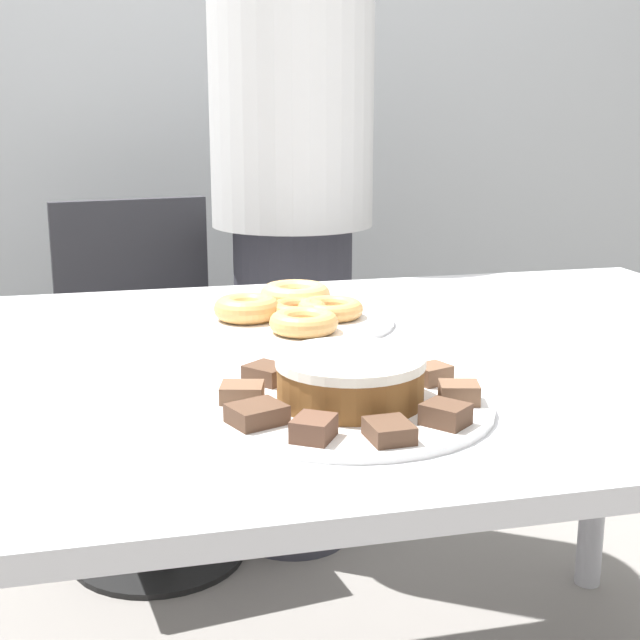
# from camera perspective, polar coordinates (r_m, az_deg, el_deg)

# --- Properties ---
(wall_back) EXTENTS (8.00, 0.05, 2.60)m
(wall_back) POSITION_cam_1_polar(r_m,az_deg,el_deg) (2.92, -7.35, 17.00)
(wall_back) COLOR #B2B7BC
(wall_back) RESTS_ON ground_plane
(table) EXTENTS (1.62, 1.08, 0.76)m
(table) POSITION_cam_1_polar(r_m,az_deg,el_deg) (1.37, 1.20, -5.21)
(table) COLOR silver
(table) RESTS_ON ground_plane
(person_standing) EXTENTS (0.39, 0.39, 1.69)m
(person_standing) POSITION_cam_1_polar(r_m,az_deg,el_deg) (2.20, -1.78, 7.34)
(person_standing) COLOR #383842
(person_standing) RESTS_ON ground_plane
(office_chair_left) EXTENTS (0.50, 0.50, 0.89)m
(office_chair_left) POSITION_cam_1_polar(r_m,az_deg,el_deg) (2.29, -10.98, -4.50)
(office_chair_left) COLOR black
(office_chair_left) RESTS_ON ground_plane
(plate_cake) EXTENTS (0.35, 0.35, 0.01)m
(plate_cake) POSITION_cam_1_polar(r_m,az_deg,el_deg) (1.10, 1.94, -5.48)
(plate_cake) COLOR white
(plate_cake) RESTS_ON table
(plate_donuts) EXTENTS (0.33, 0.33, 0.01)m
(plate_donuts) POSITION_cam_1_polar(r_m,az_deg,el_deg) (1.51, -1.40, -0.08)
(plate_donuts) COLOR white
(plate_donuts) RESTS_ON table
(frosted_cake) EXTENTS (0.18, 0.18, 0.06)m
(frosted_cake) POSITION_cam_1_polar(r_m,az_deg,el_deg) (1.09, 1.95, -3.77)
(frosted_cake) COLOR brown
(frosted_cake) RESTS_ON plate_cake
(lamington_0) EXTENTS (0.06, 0.06, 0.02)m
(lamington_0) POSITION_cam_1_polar(r_m,az_deg,el_deg) (1.03, 8.04, -5.99)
(lamington_0) COLOR #513828
(lamington_0) RESTS_ON plate_cake
(lamington_1) EXTENTS (0.06, 0.05, 0.02)m
(lamington_1) POSITION_cam_1_polar(r_m,az_deg,el_deg) (1.10, 8.89, -4.62)
(lamington_1) COLOR brown
(lamington_1) RESTS_ON plate_cake
(lamington_2) EXTENTS (0.05, 0.05, 0.02)m
(lamington_2) POSITION_cam_1_polar(r_m,az_deg,el_deg) (1.17, 7.17, -3.45)
(lamington_2) COLOR brown
(lamington_2) RESTS_ON plate_cake
(lamington_3) EXTENTS (0.06, 0.06, 0.03)m
(lamington_3) POSITION_cam_1_polar(r_m,az_deg,el_deg) (1.21, 3.82, -2.70)
(lamington_3) COLOR brown
(lamington_3) RESTS_ON plate_cake
(lamington_4) EXTENTS (0.04, 0.05, 0.02)m
(lamington_4) POSITION_cam_1_polar(r_m,az_deg,el_deg) (1.21, -0.06, -2.79)
(lamington_4) COLOR brown
(lamington_4) RESTS_ON plate_cake
(lamington_5) EXTENTS (0.07, 0.07, 0.02)m
(lamington_5) POSITION_cam_1_polar(r_m,az_deg,el_deg) (1.17, -3.37, -3.43)
(lamington_5) COLOR #513828
(lamington_5) RESTS_ON plate_cake
(lamington_6) EXTENTS (0.06, 0.06, 0.02)m
(lamington_6) POSITION_cam_1_polar(r_m,az_deg,el_deg) (1.10, -5.01, -4.64)
(lamington_6) COLOR brown
(lamington_6) RESTS_ON plate_cake
(lamington_7) EXTENTS (0.07, 0.07, 0.02)m
(lamington_7) POSITION_cam_1_polar(r_m,az_deg,el_deg) (1.02, -4.07, -6.02)
(lamington_7) COLOR #513828
(lamington_7) RESTS_ON plate_cake
(lamington_8) EXTENTS (0.06, 0.06, 0.02)m
(lamington_8) POSITION_cam_1_polar(r_m,az_deg,el_deg) (0.97, -0.41, -6.94)
(lamington_8) COLOR brown
(lamington_8) RESTS_ON plate_cake
(lamington_9) EXTENTS (0.05, 0.06, 0.02)m
(lamington_9) POSITION_cam_1_polar(r_m,az_deg,el_deg) (0.98, 4.45, -7.09)
(lamington_9) COLOR #513828
(lamington_9) RESTS_ON plate_cake
(donut_0) EXTENTS (0.10, 0.10, 0.03)m
(donut_0) POSITION_cam_1_polar(r_m,az_deg,el_deg) (1.51, -1.40, 0.64)
(donut_0) COLOR #C68447
(donut_0) RESTS_ON plate_donuts
(donut_1) EXTENTS (0.13, 0.13, 0.04)m
(donut_1) POSITION_cam_1_polar(r_m,az_deg,el_deg) (1.60, -1.60, 1.62)
(donut_1) COLOR #E5AD66
(donut_1) RESTS_ON plate_donuts
(donut_2) EXTENTS (0.11, 0.11, 0.04)m
(donut_2) POSITION_cam_1_polar(r_m,az_deg,el_deg) (1.51, -4.71, 0.76)
(donut_2) COLOR tan
(donut_2) RESTS_ON plate_donuts
(donut_3) EXTENTS (0.11, 0.11, 0.03)m
(donut_3) POSITION_cam_1_polar(r_m,az_deg,el_deg) (1.42, -1.04, -0.15)
(donut_3) COLOR tan
(donut_3) RESTS_ON plate_donuts
(donut_4) EXTENTS (0.11, 0.11, 0.03)m
(donut_4) POSITION_cam_1_polar(r_m,az_deg,el_deg) (1.52, 0.67, 0.72)
(donut_4) COLOR tan
(donut_4) RESTS_ON plate_donuts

